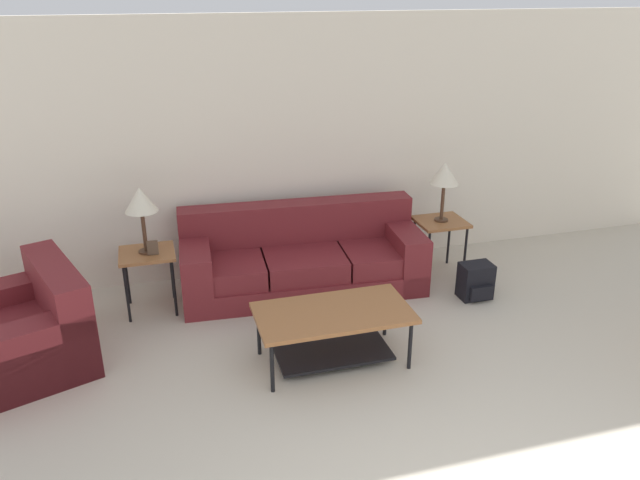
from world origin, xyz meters
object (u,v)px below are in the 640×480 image
(couch, at_px, (302,260))
(armchair, at_px, (20,334))
(coffee_table, at_px, (333,324))
(side_table_left, at_px, (147,259))
(table_lamp_right, at_px, (445,175))
(backpack, at_px, (476,281))
(table_lamp_left, at_px, (141,201))
(side_table_right, at_px, (441,227))

(couch, xyz_separation_m, armchair, (-2.49, -0.72, -0.02))
(coffee_table, bearing_deg, side_table_left, 136.88)
(couch, relative_size, side_table_left, 4.08)
(table_lamp_right, xyz_separation_m, backpack, (0.10, -0.62, -0.91))
(side_table_left, height_order, table_lamp_left, table_lamp_left)
(armchair, height_order, side_table_right, armchair)
(side_table_left, xyz_separation_m, side_table_right, (2.94, 0.00, 0.00))
(coffee_table, relative_size, backpack, 3.48)
(table_lamp_right, bearing_deg, side_table_right, -90.00)
(coffee_table, relative_size, side_table_left, 2.09)
(couch, bearing_deg, side_table_right, -2.36)
(armchair, xyz_separation_m, coffee_table, (2.40, -0.64, 0.06))
(backpack, bearing_deg, couch, 156.60)
(couch, xyz_separation_m, backpack, (1.57, -0.68, -0.13))
(coffee_table, height_order, side_table_left, side_table_left)
(side_table_right, distance_m, backpack, 0.72)
(coffee_table, xyz_separation_m, table_lamp_right, (1.56, 1.29, 0.74))
(couch, bearing_deg, side_table_left, -177.65)
(couch, xyz_separation_m, coffee_table, (-0.09, -1.35, 0.05))
(armchair, xyz_separation_m, side_table_left, (1.02, 0.65, 0.24))
(couch, height_order, armchair, couch)
(side_table_left, distance_m, table_lamp_left, 0.56)
(coffee_table, distance_m, table_lamp_right, 2.15)
(side_table_right, bearing_deg, table_lamp_right, 90.00)
(side_table_left, height_order, side_table_right, same)
(side_table_right, xyz_separation_m, table_lamp_right, (0.00, 0.00, 0.56))
(side_table_left, relative_size, backpack, 1.67)
(armchair, bearing_deg, couch, 16.01)
(couch, relative_size, armchair, 1.73)
(side_table_right, bearing_deg, armchair, -170.61)
(armchair, distance_m, coffee_table, 2.49)
(table_lamp_left, bearing_deg, backpack, -11.49)
(coffee_table, bearing_deg, side_table_right, 39.73)
(table_lamp_right, bearing_deg, couch, 177.64)
(side_table_right, distance_m, table_lamp_right, 0.56)
(armchair, distance_m, table_lamp_right, 4.09)
(couch, relative_size, coffee_table, 1.95)
(armchair, xyz_separation_m, backpack, (4.06, 0.04, -0.11))
(coffee_table, relative_size, table_lamp_left, 2.00)
(couch, height_order, table_lamp_right, table_lamp_right)
(coffee_table, height_order, side_table_right, side_table_right)
(coffee_table, relative_size, table_lamp_right, 2.00)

